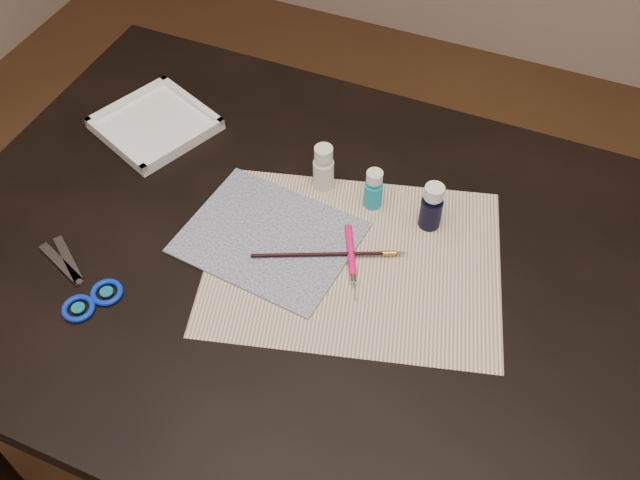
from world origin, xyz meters
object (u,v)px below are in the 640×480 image
at_px(paper, 353,261).
at_px(canvas, 269,238).
at_px(paint_bottle_cyan, 374,189).
at_px(paint_bottle_white, 324,167).
at_px(scissors, 70,278).
at_px(palette_tray, 155,124).
at_px(paint_bottle_navy, 432,207).

xyz_separation_m(paper, canvas, (-0.15, -0.01, 0.00)).
height_order(paper, paint_bottle_cyan, paint_bottle_cyan).
bearing_deg(paint_bottle_white, scissors, -129.57).
distance_m(paint_bottle_white, palette_tray, 0.36).
distance_m(paint_bottle_cyan, scissors, 0.52).
bearing_deg(canvas, paint_bottle_cyan, 47.07).
height_order(canvas, scissors, scissors).
xyz_separation_m(canvas, paint_bottle_navy, (0.24, 0.14, 0.04)).
distance_m(paint_bottle_white, paint_bottle_cyan, 0.10).
relative_size(paint_bottle_cyan, paint_bottle_navy, 0.86).
distance_m(paper, palette_tray, 0.49).
height_order(paper, canvas, canvas).
bearing_deg(paint_bottle_cyan, paint_bottle_navy, -2.98).
distance_m(paint_bottle_navy, scissors, 0.60).
relative_size(paint_bottle_white, palette_tray, 0.48).
relative_size(canvas, scissors, 1.38).
bearing_deg(paint_bottle_white, paint_bottle_cyan, -5.40).
xyz_separation_m(paint_bottle_cyan, scissors, (-0.39, -0.34, -0.03)).
bearing_deg(palette_tray, paint_bottle_navy, -2.99).
bearing_deg(paper, paint_bottle_white, 128.90).
relative_size(paper, paint_bottle_white, 5.26).
height_order(paint_bottle_navy, palette_tray, paint_bottle_navy).
height_order(paint_bottle_white, scissors, paint_bottle_white).
xyz_separation_m(canvas, paint_bottle_white, (0.03, 0.15, 0.04)).
relative_size(paper, canvas, 1.72).
height_order(paper, scissors, scissors).
bearing_deg(palette_tray, scissors, -79.71).
bearing_deg(scissors, paint_bottle_white, -108.32).
relative_size(paint_bottle_white, paint_bottle_navy, 0.99).
bearing_deg(scissors, palette_tray, -58.47).
bearing_deg(paint_bottle_cyan, canvas, -132.93).
bearing_deg(scissors, canvas, -120.57).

